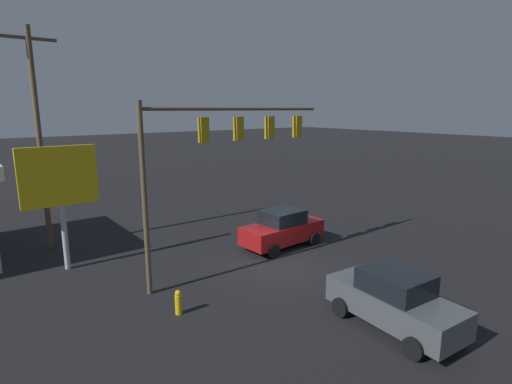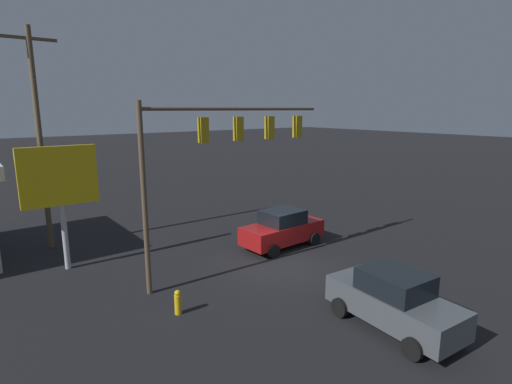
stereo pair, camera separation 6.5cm
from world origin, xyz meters
TOP-DOWN VIEW (x-y plane):
  - ground_plane at (0.00, 0.00)m, footprint 200.00×200.00m
  - traffic_signal_assembly at (2.46, -1.05)m, footprint 8.72×0.43m
  - utility_pole at (7.83, -9.11)m, footprint 2.40×0.26m
  - price_sign at (7.83, -5.57)m, footprint 3.11×0.27m
  - sedan_far at (-1.67, -1.96)m, footprint 4.47×2.20m
  - sedan_waiting at (0.63, 6.11)m, footprint 2.33×4.53m
  - fire_hydrant at (5.76, 1.08)m, footprint 0.24×0.24m

SIDE VIEW (x-z plane):
  - ground_plane at x=0.00m, z-range 0.00..0.00m
  - fire_hydrant at x=5.76m, z-range 0.00..0.88m
  - sedan_far at x=-1.67m, z-range -0.01..1.92m
  - sedan_waiting at x=0.63m, z-range -0.01..1.92m
  - price_sign at x=7.83m, z-range 1.25..6.70m
  - traffic_signal_assembly at x=2.46m, z-range 1.92..9.19m
  - utility_pole at x=7.83m, z-range 0.29..11.07m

